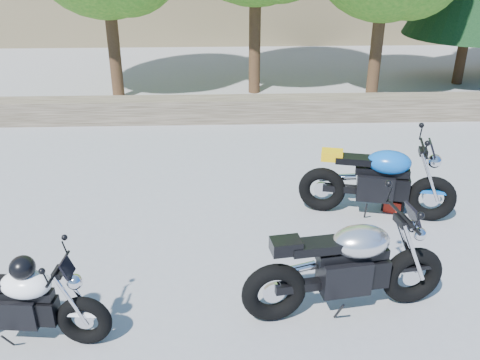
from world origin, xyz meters
name	(u,v)px	position (x,y,z in m)	size (l,w,h in m)	color
ground	(227,271)	(0.00, 0.00, 0.00)	(90.00, 90.00, 0.00)	gray
stone_wall	(223,109)	(0.00, 5.50, 0.25)	(22.00, 0.55, 0.50)	#473E2F
silver_bike	(348,268)	(1.27, -0.77, 0.55)	(2.26, 0.71, 1.14)	black
white_bike	(18,301)	(-2.06, -1.11, 0.49)	(1.82, 0.58, 1.01)	black
blue_bike	(378,181)	(2.17, 1.31, 0.54)	(2.19, 0.80, 1.11)	black
backpack	(394,197)	(2.49, 1.46, 0.20)	(0.38, 0.36, 0.42)	black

